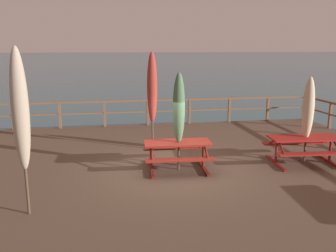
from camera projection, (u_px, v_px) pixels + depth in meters
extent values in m
plane|color=#2D5B6B|center=(174.00, 192.00, 9.93)|extent=(600.00, 600.00, 0.00)
cube|color=brown|center=(174.00, 180.00, 9.86)|extent=(14.67, 11.83, 0.66)
cube|color=brown|center=(148.00, 100.00, 15.11)|extent=(14.37, 0.09, 0.08)
cube|color=brown|center=(148.00, 112.00, 15.21)|extent=(14.37, 0.07, 0.06)
cube|color=brown|center=(13.00, 117.00, 14.31)|extent=(0.10, 0.10, 1.05)
cube|color=brown|center=(60.00, 116.00, 14.62)|extent=(0.10, 0.10, 1.05)
cube|color=brown|center=(105.00, 114.00, 14.92)|extent=(0.10, 0.10, 1.05)
cube|color=brown|center=(148.00, 113.00, 15.23)|extent=(0.10, 0.10, 1.05)
cube|color=brown|center=(189.00, 112.00, 15.53)|extent=(0.10, 0.10, 1.05)
cube|color=brown|center=(229.00, 110.00, 15.84)|extent=(0.10, 0.10, 1.05)
cube|color=brown|center=(268.00, 109.00, 16.14)|extent=(0.10, 0.10, 1.05)
cube|color=brown|center=(305.00, 108.00, 16.44)|extent=(0.10, 0.10, 1.05)
cube|color=brown|center=(330.00, 116.00, 14.60)|extent=(0.10, 0.10, 1.05)
cube|color=brown|center=(305.00, 108.00, 16.44)|extent=(0.10, 0.10, 1.05)
cube|color=maroon|center=(304.00, 138.00, 10.13)|extent=(2.00, 0.92, 0.05)
cube|color=maroon|center=(313.00, 154.00, 9.65)|extent=(1.96, 0.44, 0.04)
cube|color=maroon|center=(295.00, 143.00, 10.74)|extent=(1.96, 0.44, 0.04)
cube|color=maroon|center=(275.00, 163.00, 10.21)|extent=(0.20, 1.40, 0.06)
cylinder|color=maroon|center=(276.00, 151.00, 10.14)|extent=(0.07, 0.07, 0.74)
cylinder|color=maroon|center=(281.00, 146.00, 9.82)|extent=(0.11, 0.63, 0.37)
cylinder|color=maroon|center=(273.00, 141.00, 10.37)|extent=(0.11, 0.63, 0.37)
cube|color=maroon|center=(329.00, 161.00, 10.35)|extent=(0.20, 1.40, 0.06)
cylinder|color=maroon|center=(330.00, 150.00, 10.28)|extent=(0.07, 0.07, 0.74)
cylinder|color=maroon|center=(336.00, 145.00, 9.96)|extent=(0.11, 0.63, 0.37)
cylinder|color=maroon|center=(326.00, 140.00, 10.50)|extent=(0.11, 0.63, 0.37)
cube|color=maroon|center=(178.00, 143.00, 9.61)|extent=(1.82, 0.87, 0.05)
cube|color=maroon|center=(181.00, 160.00, 9.13)|extent=(1.79, 0.39, 0.04)
cube|color=maroon|center=(175.00, 148.00, 10.22)|extent=(1.79, 0.39, 0.04)
cube|color=maroon|center=(151.00, 169.00, 9.68)|extent=(0.17, 1.40, 0.06)
cylinder|color=maroon|center=(151.00, 157.00, 9.61)|extent=(0.07, 0.07, 0.74)
cylinder|color=maroon|center=(152.00, 152.00, 9.29)|extent=(0.09, 0.63, 0.37)
cylinder|color=maroon|center=(150.00, 146.00, 9.83)|extent=(0.09, 0.63, 0.37)
cube|color=maroon|center=(203.00, 167.00, 9.84)|extent=(0.17, 1.40, 0.06)
cylinder|color=maroon|center=(203.00, 155.00, 9.77)|extent=(0.07, 0.07, 0.74)
cylinder|color=maroon|center=(206.00, 150.00, 9.45)|extent=(0.09, 0.63, 0.37)
cylinder|color=maroon|center=(201.00, 145.00, 9.99)|extent=(0.09, 0.63, 0.37)
cylinder|color=#4C3828|center=(307.00, 123.00, 10.09)|extent=(0.06, 0.06, 2.32)
ellipsoid|color=#CCB793|center=(308.00, 108.00, 10.00)|extent=(0.32, 0.32, 1.76)
cylinder|color=#7A6E58|center=(308.00, 113.00, 10.03)|extent=(0.21, 0.21, 0.05)
cone|color=#4C3828|center=(311.00, 79.00, 9.82)|extent=(0.10, 0.10, 0.14)
cylinder|color=#4C3828|center=(152.00, 104.00, 11.41)|extent=(0.06, 0.06, 2.94)
ellipsoid|color=#A33328|center=(152.00, 88.00, 11.30)|extent=(0.32, 0.32, 2.23)
cylinder|color=maroon|center=(152.00, 93.00, 11.33)|extent=(0.21, 0.21, 0.05)
cone|color=#4C3828|center=(152.00, 54.00, 11.08)|extent=(0.10, 0.10, 0.14)
cylinder|color=#4C3828|center=(179.00, 125.00, 9.49)|extent=(0.06, 0.06, 2.46)
ellipsoid|color=#4C704C|center=(179.00, 108.00, 9.40)|extent=(0.32, 0.32, 1.87)
cylinder|color=#2D432D|center=(179.00, 114.00, 9.43)|extent=(0.21, 0.21, 0.05)
cone|color=#4C3828|center=(179.00, 75.00, 9.22)|extent=(0.10, 0.10, 0.14)
cylinder|color=#4C3828|center=(23.00, 138.00, 6.83)|extent=(0.06, 0.06, 3.08)
ellipsoid|color=tan|center=(20.00, 110.00, 6.71)|extent=(0.32, 0.32, 2.34)
cylinder|color=#685B4C|center=(21.00, 119.00, 6.75)|extent=(0.21, 0.21, 0.05)
cone|color=#4C3828|center=(15.00, 51.00, 6.49)|extent=(0.10, 0.10, 0.14)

